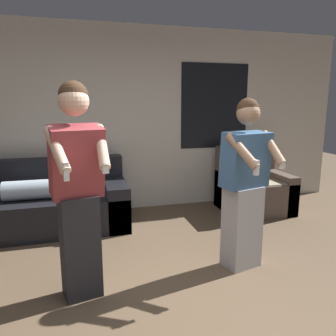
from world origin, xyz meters
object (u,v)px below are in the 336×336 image
couch (52,204)px  person_left (78,191)px  armchair (253,189)px  person_right (245,185)px

couch → person_left: bearing=-78.4°
couch → armchair: bearing=-1.5°
couch → person_right: 2.54m
couch → person_left: size_ratio=1.09×
armchair → person_left: 3.08m
couch → person_right: size_ratio=1.17×
person_left → couch: bearing=101.6°
armchair → person_left: size_ratio=0.54×
person_left → person_right: (1.54, 0.12, -0.09)m
person_right → armchair: bearing=57.0°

